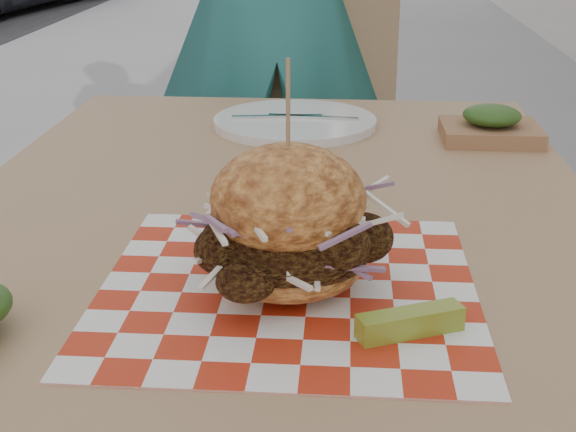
% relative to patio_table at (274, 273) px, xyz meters
% --- Properties ---
extents(patio_table, '(0.80, 1.20, 0.75)m').
position_rel_patio_table_xyz_m(patio_table, '(0.00, 0.00, 0.00)').
color(patio_table, '#A67B5C').
rests_on(patio_table, ground).
extents(patio_chair, '(0.42, 0.43, 0.95)m').
position_rel_patio_table_xyz_m(patio_chair, '(0.00, 1.04, -0.12)').
color(patio_chair, '#A67B5C').
rests_on(patio_chair, ground).
extents(paper_liner, '(0.36, 0.36, 0.00)m').
position_rel_patio_table_xyz_m(paper_liner, '(0.03, -0.20, 0.08)').
color(paper_liner, red).
rests_on(paper_liner, patio_table).
extents(sandwich, '(0.19, 0.19, 0.22)m').
position_rel_patio_table_xyz_m(sandwich, '(0.03, -0.20, 0.14)').
color(sandwich, '#E79241').
rests_on(sandwich, paper_liner).
extents(pickle_spear, '(0.10, 0.06, 0.02)m').
position_rel_patio_table_xyz_m(pickle_spear, '(0.14, -0.28, 0.09)').
color(pickle_spear, '#85A32F').
rests_on(pickle_spear, paper_liner).
extents(place_setting, '(0.27, 0.27, 0.02)m').
position_rel_patio_table_xyz_m(place_setting, '(0.00, 0.40, 0.09)').
color(place_setting, white).
rests_on(place_setting, patio_table).
extents(kraft_tray, '(0.15, 0.12, 0.06)m').
position_rel_patio_table_xyz_m(kraft_tray, '(0.31, 0.34, 0.10)').
color(kraft_tray, '#986845').
rests_on(kraft_tray, patio_table).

